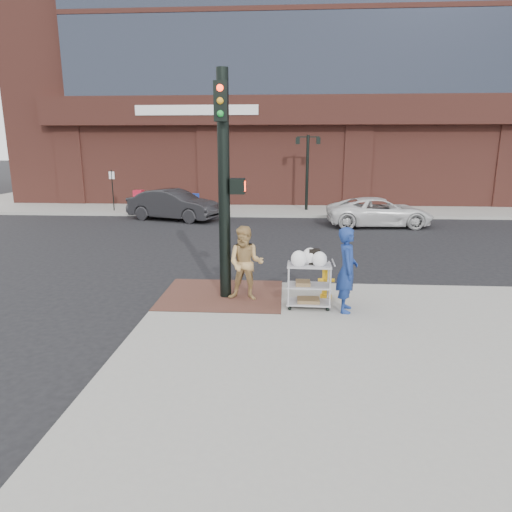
# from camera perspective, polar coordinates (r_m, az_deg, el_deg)

# --- Properties ---
(ground) EXTENTS (220.00, 220.00, 0.00)m
(ground) POSITION_cam_1_polar(r_m,az_deg,el_deg) (9.94, -1.50, -7.39)
(ground) COLOR black
(ground) RESTS_ON ground
(sidewalk_far) EXTENTS (65.00, 36.00, 0.15)m
(sidewalk_far) POSITION_cam_1_polar(r_m,az_deg,el_deg) (42.99, 19.63, 8.10)
(sidewalk_far) COLOR gray
(sidewalk_far) RESTS_ON ground
(brick_curb_ramp) EXTENTS (2.80, 2.40, 0.01)m
(brick_curb_ramp) POSITION_cam_1_polar(r_m,az_deg,el_deg) (10.79, -4.26, -4.82)
(brick_curb_ramp) COLOR #523126
(brick_curb_ramp) RESTS_ON sidewalk_near
(bank_building) EXTENTS (42.00, 26.00, 28.00)m
(bank_building) POSITION_cam_1_polar(r_m,az_deg,el_deg) (41.82, 10.54, 27.99)
(bank_building) COLOR brown
(bank_building) RESTS_ON sidewalk_far
(lamp_post) EXTENTS (1.32, 0.22, 4.00)m
(lamp_post) POSITION_cam_1_polar(r_m,az_deg,el_deg) (25.29, 6.44, 11.32)
(lamp_post) COLOR black
(lamp_post) RESTS_ON sidewalk_far
(parking_sign) EXTENTS (0.05, 0.05, 2.20)m
(parking_sign) POSITION_cam_1_polar(r_m,az_deg,el_deg) (26.09, -17.48, 7.85)
(parking_sign) COLOR black
(parking_sign) RESTS_ON sidewalk_far
(traffic_signal_pole) EXTENTS (0.61, 0.51, 5.00)m
(traffic_signal_pole) POSITION_cam_1_polar(r_m,az_deg,el_deg) (10.13, -3.92, 9.44)
(traffic_signal_pole) COLOR black
(traffic_signal_pole) RESTS_ON sidewalk_near
(woman_blue) EXTENTS (0.50, 0.70, 1.80)m
(woman_blue) POSITION_cam_1_polar(r_m,az_deg,el_deg) (9.67, 11.31, -1.70)
(woman_blue) COLOR navy
(woman_blue) RESTS_ON sidewalk_near
(pedestrian_tan) EXTENTS (0.88, 0.72, 1.69)m
(pedestrian_tan) POSITION_cam_1_polar(r_m,az_deg,el_deg) (10.21, -1.29, -0.94)
(pedestrian_tan) COLOR tan
(pedestrian_tan) RESTS_ON sidewalk_near
(sedan_dark) EXTENTS (4.86, 2.98, 1.51)m
(sedan_dark) POSITION_cam_1_polar(r_m,az_deg,el_deg) (22.98, -10.26, 6.32)
(sedan_dark) COLOR black
(sedan_dark) RESTS_ON ground
(minivan_white) EXTENTS (4.83, 2.44, 1.31)m
(minivan_white) POSITION_cam_1_polar(r_m,az_deg,el_deg) (21.54, 15.16, 5.33)
(minivan_white) COLOR silver
(minivan_white) RESTS_ON ground
(utility_cart) EXTENTS (0.95, 0.55, 1.29)m
(utility_cart) POSITION_cam_1_polar(r_m,az_deg,el_deg) (9.83, 6.62, -3.18)
(utility_cart) COLOR #9C9BA0
(utility_cart) RESTS_ON sidewalk_near
(fire_hydrant) EXTENTS (0.37, 0.26, 0.79)m
(fire_hydrant) POSITION_cam_1_polar(r_m,az_deg,el_deg) (10.57, 8.78, -3.08)
(fire_hydrant) COLOR yellow
(fire_hydrant) RESTS_ON sidewalk_near
(newsbox_red) EXTENTS (0.51, 0.47, 1.14)m
(newsbox_red) POSITION_cam_1_polar(r_m,az_deg,el_deg) (25.40, -14.41, 6.70)
(newsbox_red) COLOR red
(newsbox_red) RESTS_ON sidewalk_far
(newsbox_yellow) EXTENTS (0.58, 0.55, 1.10)m
(newsbox_yellow) POSITION_cam_1_polar(r_m,az_deg,el_deg) (25.20, -9.99, 6.83)
(newsbox_yellow) COLOR yellow
(newsbox_yellow) RESTS_ON sidewalk_far
(newsbox_blue) EXTENTS (0.51, 0.49, 0.96)m
(newsbox_blue) POSITION_cam_1_polar(r_m,az_deg,el_deg) (24.84, -7.71, 6.64)
(newsbox_blue) COLOR #173297
(newsbox_blue) RESTS_ON sidewalk_far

